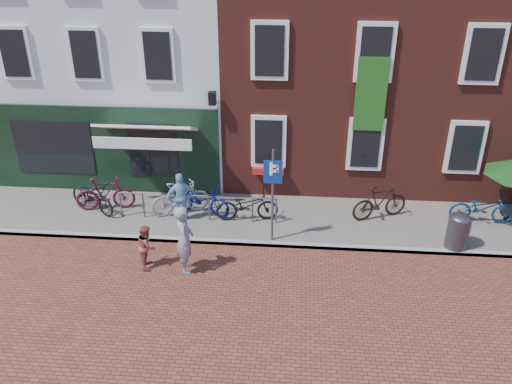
# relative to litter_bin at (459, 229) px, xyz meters

# --- Properties ---
(ground) EXTENTS (80.00, 80.00, 0.00)m
(ground) POSITION_rel_litter_bin_xyz_m (-5.84, -0.30, -0.67)
(ground) COLOR brown
(sidewalk) EXTENTS (24.00, 3.00, 0.10)m
(sidewalk) POSITION_rel_litter_bin_xyz_m (-4.84, 1.20, -0.62)
(sidewalk) COLOR slate
(sidewalk) RESTS_ON ground
(building_stucco) EXTENTS (8.00, 8.00, 9.00)m
(building_stucco) POSITION_rel_litter_bin_xyz_m (-10.84, 6.70, 3.83)
(building_stucco) COLOR silver
(building_stucco) RESTS_ON ground
(building_brick_mid) EXTENTS (6.00, 8.00, 10.00)m
(building_brick_mid) POSITION_rel_litter_bin_xyz_m (-3.84, 6.70, 4.33)
(building_brick_mid) COLOR maroon
(building_brick_mid) RESTS_ON ground
(building_brick_right) EXTENTS (6.00, 8.00, 10.00)m
(building_brick_right) POSITION_rel_litter_bin_xyz_m (2.16, 6.70, 4.33)
(building_brick_right) COLOR maroon
(building_brick_right) RESTS_ON ground
(litter_bin) EXTENTS (0.60, 0.60, 1.10)m
(litter_bin) POSITION_rel_litter_bin_xyz_m (0.00, 0.00, 0.00)
(litter_bin) COLOR #3D3D3F
(litter_bin) RESTS_ON sidewalk
(parking_sign) EXTENTS (0.50, 0.08, 2.73)m
(parking_sign) POSITION_rel_litter_bin_xyz_m (-5.06, -0.06, 1.16)
(parking_sign) COLOR #4C4C4F
(parking_sign) RESTS_ON sidewalk
(woman) EXTENTS (0.58, 0.76, 1.86)m
(woman) POSITION_rel_litter_bin_xyz_m (-7.19, -1.56, 0.26)
(woman) COLOR gray
(woman) RESTS_ON ground
(boy) EXTENTS (0.55, 0.65, 1.21)m
(boy) POSITION_rel_litter_bin_xyz_m (-8.22, -1.45, -0.07)
(boy) COLOR brown
(boy) RESTS_ON ground
(cafe_person) EXTENTS (0.96, 0.68, 1.51)m
(cafe_person) POSITION_rel_litter_bin_xyz_m (-7.81, 0.88, 0.18)
(cafe_person) COLOR #87BCE2
(cafe_person) RESTS_ON sidewalk
(bicycle_0) EXTENTS (1.93, 1.49, 0.97)m
(bicycle_0) POSITION_rel_litter_bin_xyz_m (-10.68, 1.18, -0.08)
(bicycle_0) COLOR black
(bicycle_0) RESTS_ON sidewalk
(bicycle_1) EXTENTS (1.87, 0.88, 1.08)m
(bicycle_1) POSITION_rel_litter_bin_xyz_m (-10.30, 1.30, -0.03)
(bicycle_1) COLOR #4D1223
(bicycle_1) RESTS_ON sidewalk
(bicycle_2) EXTENTS (1.96, 1.12, 0.97)m
(bicycle_2) POSITION_rel_litter_bin_xyz_m (-7.30, 1.28, -0.08)
(bicycle_2) COLOR navy
(bicycle_2) RESTS_ON sidewalk
(bicycle_3) EXTENTS (1.84, 1.24, 1.08)m
(bicycle_3) POSITION_rel_litter_bin_xyz_m (-7.92, 1.22, -0.03)
(bicycle_3) COLOR gray
(bicycle_3) RESTS_ON sidewalk
(bicycle_4) EXTENTS (1.93, 0.90, 0.97)m
(bicycle_4) POSITION_rel_litter_bin_xyz_m (-5.86, 1.02, -0.08)
(bicycle_4) COLOR black
(bicycle_4) RESTS_ON sidewalk
(bicycle_5) EXTENTS (1.86, 1.16, 1.08)m
(bicycle_5) POSITION_rel_litter_bin_xyz_m (-1.91, 1.46, -0.03)
(bicycle_5) COLOR black
(bicycle_5) RESTS_ON sidewalk
(bicycle_6) EXTENTS (1.86, 0.67, 0.97)m
(bicycle_6) POSITION_rel_litter_bin_xyz_m (1.07, 1.45, -0.08)
(bicycle_6) COLOR #082D4E
(bicycle_6) RESTS_ON sidewalk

